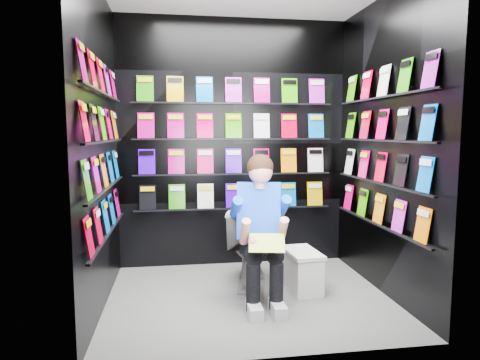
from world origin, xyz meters
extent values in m
plane|color=slate|center=(0.00, 0.00, 0.00)|extent=(2.40, 2.40, 0.00)
cube|color=black|center=(0.00, 1.00, 1.30)|extent=(2.40, 0.04, 2.60)
cube|color=black|center=(0.00, -1.00, 1.30)|extent=(2.40, 0.04, 2.60)
cube|color=black|center=(-1.20, 0.00, 1.30)|extent=(0.04, 2.00, 2.60)
cube|color=black|center=(1.20, 0.00, 1.30)|extent=(0.04, 2.00, 2.60)
imported|color=white|center=(0.07, 0.35, 0.37)|extent=(0.56, 0.82, 0.73)
cube|color=silver|center=(0.51, 0.10, 0.17)|extent=(0.28, 0.46, 0.33)
cube|color=silver|center=(0.51, 0.10, 0.35)|extent=(0.30, 0.48, 0.03)
cube|color=green|center=(0.07, -0.38, 0.58)|extent=(0.30, 0.21, 0.11)
camera|label=1|loc=(-0.60, -3.50, 1.42)|focal=32.00mm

